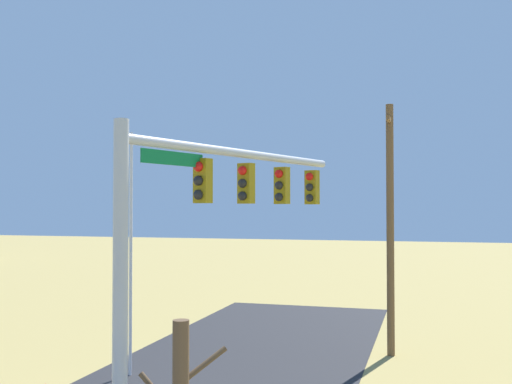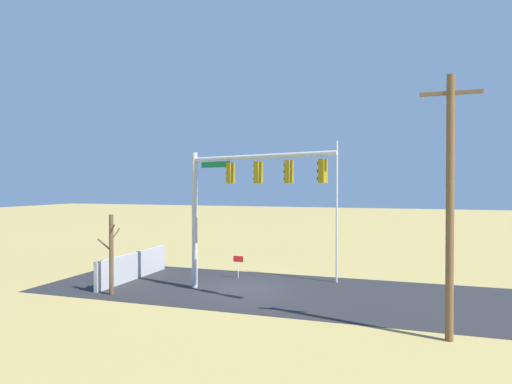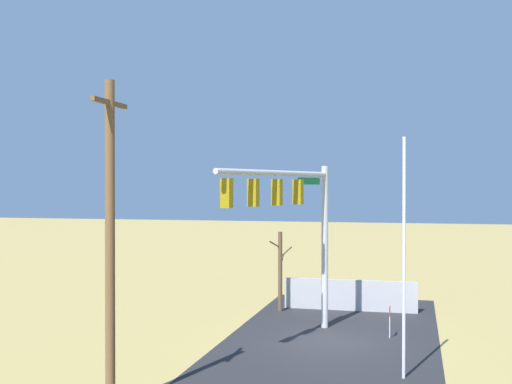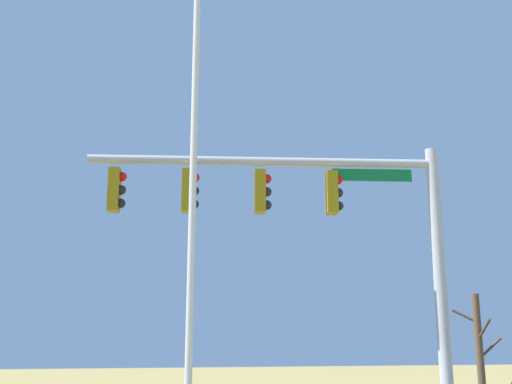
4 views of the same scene
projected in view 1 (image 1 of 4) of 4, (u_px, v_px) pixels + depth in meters
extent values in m
cube|color=#232326|center=(214.00, 384.00, 16.82)|extent=(28.00, 8.00, 0.01)
cylinder|color=#B2B5BA|center=(120.00, 303.00, 10.61)|extent=(0.28, 0.28, 6.71)
cylinder|color=#B2B5BA|center=(245.00, 154.00, 13.88)|extent=(7.40, 2.64, 0.20)
cube|color=#0F7238|center=(173.00, 158.00, 11.83)|extent=(1.72, 0.60, 0.28)
cube|color=#937A0F|center=(203.00, 181.00, 12.59)|extent=(0.34, 0.42, 0.96)
sphere|color=red|center=(198.00, 167.00, 12.47)|extent=(0.22, 0.22, 0.22)
sphere|color=black|center=(198.00, 181.00, 12.46)|extent=(0.22, 0.22, 0.22)
sphere|color=black|center=(198.00, 195.00, 12.45)|extent=(0.22, 0.22, 0.22)
cube|color=#937A0F|center=(246.00, 183.00, 13.90)|extent=(0.34, 0.42, 0.96)
sphere|color=red|center=(242.00, 171.00, 13.78)|extent=(0.22, 0.22, 0.22)
sphere|color=black|center=(242.00, 183.00, 13.78)|extent=(0.22, 0.22, 0.22)
sphere|color=black|center=(242.00, 196.00, 13.77)|extent=(0.22, 0.22, 0.22)
cube|color=#937A0F|center=(282.00, 186.00, 15.21)|extent=(0.34, 0.42, 0.96)
sphere|color=red|center=(279.00, 174.00, 15.10)|extent=(0.22, 0.22, 0.22)
sphere|color=black|center=(279.00, 185.00, 15.09)|extent=(0.22, 0.22, 0.22)
sphere|color=black|center=(279.00, 197.00, 15.08)|extent=(0.22, 0.22, 0.22)
cube|color=#937A0F|center=(312.00, 187.00, 16.53)|extent=(0.34, 0.42, 0.96)
sphere|color=red|center=(309.00, 177.00, 16.41)|extent=(0.22, 0.22, 0.22)
sphere|color=black|center=(309.00, 187.00, 16.40)|extent=(0.22, 0.22, 0.22)
sphere|color=black|center=(309.00, 198.00, 16.40)|extent=(0.22, 0.22, 0.22)
cylinder|color=silver|center=(131.00, 253.00, 17.84)|extent=(0.10, 0.10, 7.39)
cylinder|color=brown|center=(390.00, 229.00, 20.25)|extent=(0.26, 0.26, 8.68)
cube|color=brown|center=(390.00, 122.00, 20.35)|extent=(1.90, 0.12, 0.12)
cylinder|color=brown|center=(204.00, 365.00, 7.16)|extent=(0.54, 0.47, 0.39)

